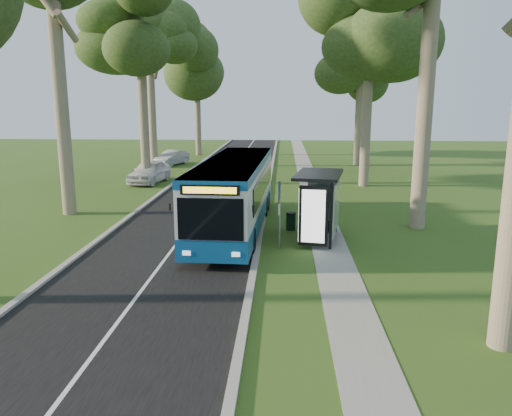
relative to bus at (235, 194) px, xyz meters
The scene contains 17 objects.
ground 5.57m from the bus, 76.52° to the right, with size 120.00×120.00×0.00m, color #35581B.
road 5.61m from the bus, 115.05° to the left, with size 7.00×100.00×0.02m, color black.
kerb_east 5.27m from the bus, 75.69° to the left, with size 0.25×100.00×0.12m, color #9E9B93.
kerb_west 7.71m from the bus, 139.96° to the left, with size 0.25×100.00×0.12m, color #9E9B93.
centre_line 5.61m from the bus, 115.05° to the left, with size 0.12×100.00×0.01m, color white.
footpath 6.66m from the bus, 48.84° to the left, with size 1.50×100.00×0.02m, color gray.
bus is the anchor object (origin of this frame).
bus_stop_sign 3.62m from the bus, 54.13° to the right, with size 0.11×0.40×2.84m.
bus_shelter 4.44m from the bus, 27.04° to the right, with size 2.45×3.72×2.95m.
litter_bin 2.94m from the bus, ahead, with size 0.48×0.48×0.85m.
car_white 15.45m from the bus, 119.81° to the left, with size 1.95×4.85×1.65m, color white.
car_silver 25.16m from the bus, 109.23° to the left, with size 1.48×4.25×1.40m, color #A5A8AD.
tree_west_c 17.55m from the bus, 121.15° to the left, with size 5.20×5.20×14.60m.
tree_west_d 26.65m from the bus, 113.14° to the left, with size 5.20×5.20×15.35m.
tree_west_e 34.67m from the bus, 102.47° to the left, with size 5.20×5.20×13.64m.
tree_east_c 18.29m from the bus, 57.97° to the left, with size 5.20×5.20×16.15m.
tree_east_d 27.74m from the bus, 69.61° to the left, with size 5.20×5.20×13.33m.
Camera 1 is at (1.01, -17.77, 6.01)m, focal length 35.00 mm.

